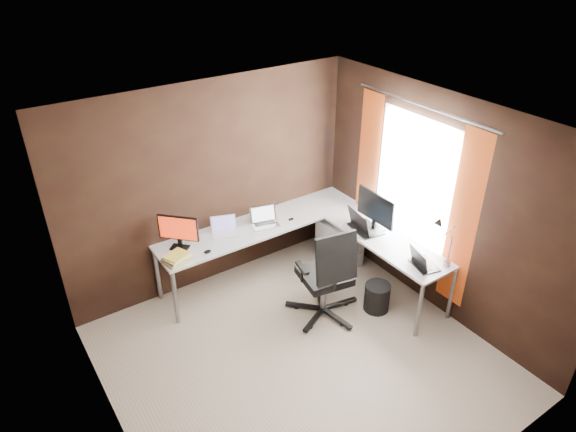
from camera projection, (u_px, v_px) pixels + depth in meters
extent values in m
cube|color=tan|center=(301.00, 359.00, 5.29)|extent=(3.60, 3.60, 0.00)
cube|color=white|center=(305.00, 130.00, 4.03)|extent=(3.60, 3.60, 0.00)
cube|color=black|center=(212.00, 186.00, 5.95)|extent=(3.60, 0.00, 2.50)
cube|color=black|center=(462.00, 390.00, 3.38)|extent=(3.60, 0.00, 2.50)
cube|color=black|center=(105.00, 339.00, 3.79)|extent=(0.00, 3.60, 2.50)
cube|color=black|center=(438.00, 206.00, 5.54)|extent=(0.00, 3.60, 2.50)
cube|color=white|center=(416.00, 178.00, 5.68)|extent=(0.00, 1.00, 1.30)
cube|color=#D85519|center=(463.00, 222.00, 5.25)|extent=(0.01, 0.35, 2.00)
cube|color=#D85519|center=(368.00, 172.00, 6.28)|extent=(0.01, 0.35, 2.00)
cylinder|color=slate|center=(423.00, 106.00, 5.25)|extent=(0.02, 1.90, 0.02)
cube|color=silver|center=(262.00, 225.00, 6.24)|extent=(2.65, 0.60, 0.03)
cube|color=silver|center=(388.00, 241.00, 5.93)|extent=(0.60, 1.65, 0.03)
cylinder|color=slate|center=(175.00, 298.00, 5.61)|extent=(0.05, 0.05, 0.70)
cylinder|color=slate|center=(157.00, 274.00, 5.98)|extent=(0.05, 0.05, 0.70)
cylinder|color=slate|center=(419.00, 310.00, 5.43)|extent=(0.05, 0.05, 0.70)
cylinder|color=slate|center=(452.00, 293.00, 5.68)|extent=(0.05, 0.05, 0.70)
cylinder|color=slate|center=(330.00, 212.00, 7.23)|extent=(0.05, 0.05, 0.70)
cube|color=silver|center=(339.00, 242.00, 6.66)|extent=(0.42, 0.50, 0.60)
cube|color=black|center=(180.00, 248.00, 5.76)|extent=(0.23, 0.24, 0.01)
cube|color=black|center=(180.00, 243.00, 5.75)|extent=(0.05, 0.05, 0.09)
cube|color=black|center=(178.00, 228.00, 5.65)|extent=(0.34, 0.35, 0.30)
cube|color=red|center=(178.00, 229.00, 5.64)|extent=(0.30, 0.31, 0.27)
cube|color=black|center=(375.00, 228.00, 6.13)|extent=(0.14, 0.22, 0.01)
cube|color=black|center=(374.00, 224.00, 6.09)|extent=(0.03, 0.05, 0.10)
cube|color=black|center=(376.00, 207.00, 5.97)|extent=(0.03, 0.58, 0.36)
cube|color=#0B3CB1|center=(377.00, 207.00, 5.98)|extent=(0.01, 0.55, 0.33)
cube|color=silver|center=(225.00, 234.00, 6.02)|extent=(0.35, 0.29, 0.02)
cube|color=silver|center=(223.00, 223.00, 6.03)|extent=(0.30, 0.15, 0.18)
cube|color=#685D9F|center=(223.00, 223.00, 6.03)|extent=(0.26, 0.13, 0.16)
cube|color=silver|center=(265.00, 225.00, 6.19)|extent=(0.37, 0.30, 0.02)
cube|color=silver|center=(263.00, 214.00, 6.21)|extent=(0.32, 0.14, 0.20)
cube|color=white|center=(263.00, 214.00, 6.20)|extent=(0.28, 0.12, 0.17)
cube|color=black|center=(366.00, 229.00, 6.11)|extent=(0.34, 0.44, 0.02)
cube|color=black|center=(359.00, 221.00, 6.00)|extent=(0.13, 0.41, 0.25)
cube|color=#1D2E3D|center=(359.00, 221.00, 6.00)|extent=(0.11, 0.36, 0.22)
cube|color=black|center=(424.00, 265.00, 5.48)|extent=(0.29, 0.36, 0.02)
cube|color=black|center=(418.00, 258.00, 5.40)|extent=(0.14, 0.32, 0.20)
cube|color=#AB476E|center=(419.00, 258.00, 5.40)|extent=(0.12, 0.28, 0.17)
cube|color=tan|center=(177.00, 260.00, 5.54)|extent=(0.31, 0.26, 0.03)
cube|color=gold|center=(177.00, 258.00, 5.53)|extent=(0.29, 0.25, 0.02)
cube|color=silver|center=(176.00, 257.00, 5.52)|extent=(0.31, 0.28, 0.02)
cube|color=gold|center=(176.00, 255.00, 5.51)|extent=(0.29, 0.26, 0.02)
ellipsoid|color=black|center=(208.00, 252.00, 5.67)|extent=(0.10, 0.07, 0.03)
ellipsoid|color=black|center=(291.00, 219.00, 6.29)|extent=(0.09, 0.07, 0.03)
cylinder|color=slate|center=(447.00, 263.00, 5.46)|extent=(0.08, 0.08, 0.06)
cylinder|color=slate|center=(449.00, 249.00, 5.37)|extent=(0.02, 0.02, 0.31)
cylinder|color=slate|center=(447.00, 232.00, 5.26)|extent=(0.02, 0.17, 0.23)
cone|color=slate|center=(440.00, 225.00, 5.25)|extent=(0.10, 0.12, 0.13)
cylinder|color=slate|center=(323.00, 293.00, 5.80)|extent=(0.07, 0.07, 0.42)
cube|color=black|center=(324.00, 276.00, 5.68)|extent=(0.59, 0.59, 0.09)
cube|color=black|center=(336.00, 259.00, 5.29)|extent=(0.48, 0.21, 0.55)
cylinder|color=black|center=(377.00, 297.00, 5.90)|extent=(0.36, 0.36, 0.34)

